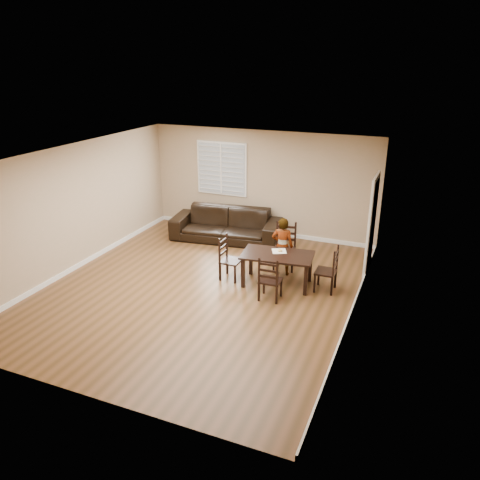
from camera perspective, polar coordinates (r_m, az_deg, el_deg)
name	(u,v)px	position (r m, az deg, el deg)	size (l,w,h in m)	color
ground	(202,288)	(9.55, -4.71, -5.88)	(7.00, 7.00, 0.00)	brown
room	(205,200)	(9.01, -4.34, 4.84)	(6.04, 7.04, 2.72)	tan
dining_table	(277,258)	(9.48, 4.59, -2.23)	(1.51, 0.96, 0.67)	black
chair_near	(285,247)	(10.36, 5.55, -0.82)	(0.53, 0.50, 1.03)	black
chair_far	(269,282)	(8.87, 3.53, -5.11)	(0.42, 0.39, 0.90)	black
chair_left	(226,259)	(9.79, -1.70, -2.34)	(0.40, 0.42, 0.94)	black
chair_right	(332,272)	(9.40, 11.09, -3.80)	(0.40, 0.43, 0.94)	black
child	(282,246)	(9.92, 5.18, -0.78)	(0.46, 0.30, 1.27)	gray
napkin	(279,251)	(9.58, 4.79, -1.36)	(0.28, 0.28, 0.00)	beige
donut	(280,250)	(9.57, 4.90, -1.26)	(0.09, 0.09, 0.03)	gold
sofa	(226,225)	(11.89, -1.70, 1.89)	(2.74, 1.07, 0.80)	black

